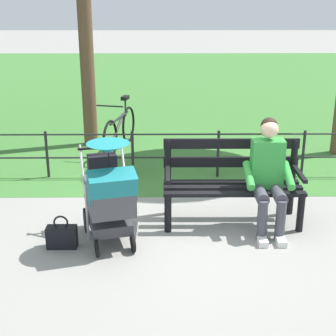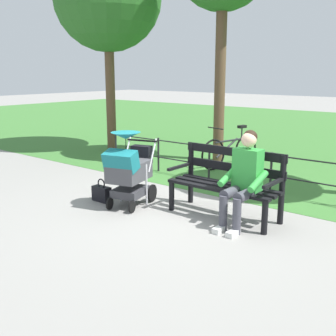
{
  "view_description": "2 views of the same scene",
  "coord_description": "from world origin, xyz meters",
  "px_view_note": "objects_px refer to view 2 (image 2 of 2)",
  "views": [
    {
      "loc": [
        0.17,
        5.32,
        2.6
      ],
      "look_at": [
        0.12,
        0.06,
        0.72
      ],
      "focal_mm": 53.29,
      "sensor_mm": 36.0,
      "label": 1
    },
    {
      "loc": [
        -3.5,
        4.81,
        2.01
      ],
      "look_at": [
        0.26,
        0.11,
        0.61
      ],
      "focal_mm": 44.17,
      "sensor_mm": 36.0,
      "label": 2
    }
  ],
  "objects_px": {
    "park_bench": "(227,180)",
    "handbag": "(102,193)",
    "person_on_bench": "(243,176)",
    "stroller": "(129,168)",
    "bicycle": "(230,150)"
  },
  "relations": [
    {
      "from": "person_on_bench",
      "to": "park_bench",
      "type": "bearing_deg",
      "value": -30.87
    },
    {
      "from": "person_on_bench",
      "to": "bicycle",
      "type": "relative_size",
      "value": 0.78
    },
    {
      "from": "park_bench",
      "to": "person_on_bench",
      "type": "relative_size",
      "value": 1.26
    },
    {
      "from": "park_bench",
      "to": "person_on_bench",
      "type": "height_order",
      "value": "person_on_bench"
    },
    {
      "from": "park_bench",
      "to": "bicycle",
      "type": "bearing_deg",
      "value": -60.54
    },
    {
      "from": "person_on_bench",
      "to": "bicycle",
      "type": "xyz_separation_m",
      "value": [
        1.91,
        -2.95,
        -0.31
      ]
    },
    {
      "from": "park_bench",
      "to": "handbag",
      "type": "distance_m",
      "value": 2.04
    },
    {
      "from": "handbag",
      "to": "person_on_bench",
      "type": "bearing_deg",
      "value": -168.74
    },
    {
      "from": "person_on_bench",
      "to": "stroller",
      "type": "distance_m",
      "value": 1.78
    },
    {
      "from": "handbag",
      "to": "bicycle",
      "type": "xyz_separation_m",
      "value": [
        -0.35,
        -3.4,
        0.24
      ]
    },
    {
      "from": "handbag",
      "to": "bicycle",
      "type": "height_order",
      "value": "bicycle"
    },
    {
      "from": "person_on_bench",
      "to": "handbag",
      "type": "bearing_deg",
      "value": 11.26
    },
    {
      "from": "person_on_bench",
      "to": "stroller",
      "type": "bearing_deg",
      "value": 10.96
    },
    {
      "from": "bicycle",
      "to": "park_bench",
      "type": "bearing_deg",
      "value": 119.46
    },
    {
      "from": "stroller",
      "to": "bicycle",
      "type": "relative_size",
      "value": 0.71
    }
  ]
}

